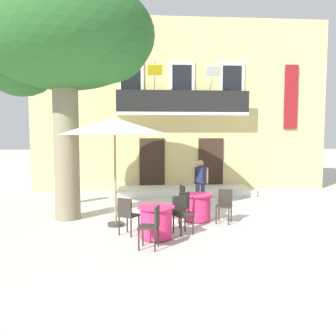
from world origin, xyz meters
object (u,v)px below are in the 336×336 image
object	(u,v)px
cafe_chair_middle_0	(186,198)
cafe_table_middle	(197,207)
cafe_chair_middle_1	(181,206)
cafe_umbrella	(115,127)
cafe_chair_middle_2	(224,203)
plane_tree	(61,40)
cafe_table_near_tree	(156,222)
cafe_chair_near_tree_2	(152,224)
cafe_chair_near_tree_0	(181,212)
cafe_chair_near_tree_1	(127,213)
pedestrian_near_entrance	(200,181)
pedestrian_mid_plaza	(63,178)

from	to	relation	value
cafe_chair_middle_0	cafe_table_middle	bearing A→B (deg)	-71.32
cafe_chair_middle_1	cafe_umbrella	xyz separation A→B (m)	(-1.73, 0.17, 2.08)
cafe_chair_middle_2	plane_tree	bearing A→B (deg)	169.51
cafe_chair_middle_2	cafe_umbrella	world-z (taller)	cafe_umbrella
cafe_chair_middle_1	cafe_chair_middle_2	bearing A→B (deg)	14.04
cafe_table_near_tree	cafe_chair_near_tree_2	xyz separation A→B (m)	(-0.12, -0.74, 0.14)
cafe_table_near_tree	cafe_umbrella	xyz separation A→B (m)	(-1.01, 1.28, 2.22)
cafe_table_middle	cafe_chair_middle_0	world-z (taller)	cafe_chair_middle_0
cafe_chair_near_tree_0	cafe_chair_middle_1	world-z (taller)	same
plane_tree	cafe_chair_near_tree_2	xyz separation A→B (m)	(2.40, -2.99, -4.48)
cafe_chair_near_tree_1	pedestrian_near_entrance	distance (m)	3.90
cafe_chair_near_tree_0	cafe_umbrella	bearing A→B (deg)	152.03
cafe_chair_near_tree_1	cafe_chair_middle_1	distance (m)	1.59
plane_tree	cafe_table_middle	size ratio (longest dim) A/B	7.73
pedestrian_near_entrance	cafe_umbrella	bearing A→B (deg)	-140.23
cafe_table_near_tree	cafe_table_middle	xyz separation A→B (m)	(1.22, 1.67, 0.00)
cafe_chair_middle_2	cafe_chair_near_tree_0	bearing A→B (deg)	-142.10
cafe_chair_near_tree_2	cafe_table_middle	xyz separation A→B (m)	(1.34, 2.41, -0.14)
plane_tree	cafe_chair_middle_2	distance (m)	6.37
cafe_chair_near_tree_0	pedestrian_mid_plaza	xyz separation A→B (m)	(-3.67, 3.98, 0.41)
plane_tree	pedestrian_mid_plaza	size ratio (longest dim) A/B	4.00
cafe_chair_near_tree_1	cafe_chair_middle_0	distance (m)	2.63
cafe_chair_near_tree_0	cafe_chair_near_tree_2	size ratio (longest dim) A/B	1.00
cafe_chair_middle_0	cafe_chair_middle_2	size ratio (longest dim) A/B	1.00
cafe_table_middle	cafe_umbrella	distance (m)	3.18
cafe_chair_near_tree_0	cafe_chair_near_tree_1	bearing A→B (deg)	-176.84
cafe_chair_middle_1	pedestrian_near_entrance	xyz separation A→B (m)	(0.90, 2.35, 0.37)
cafe_chair_near_tree_2	cafe_chair_middle_0	distance (m)	3.31
cafe_chair_near_tree_1	cafe_table_near_tree	bearing A→B (deg)	-26.30
cafe_chair_near_tree_0	pedestrian_near_entrance	xyz separation A→B (m)	(0.98, 3.06, 0.37)
cafe_chair_near_tree_2	pedestrian_mid_plaza	distance (m)	5.92
cafe_chair_middle_2	cafe_umbrella	distance (m)	3.61
plane_tree	pedestrian_mid_plaza	bearing A→B (deg)	103.75
cafe_umbrella	cafe_chair_middle_2	bearing A→B (deg)	2.68
cafe_chair_near_tree_0	cafe_table_middle	world-z (taller)	cafe_chair_near_tree_0
cafe_table_middle	pedestrian_mid_plaza	size ratio (longest dim) A/B	0.52
cafe_chair_near_tree_0	cafe_chair_near_tree_2	xyz separation A→B (m)	(-0.75, -1.15, 0.00)
plane_tree	cafe_table_near_tree	distance (m)	5.72
cafe_chair_near_tree_1	plane_tree	bearing A→B (deg)	133.91
cafe_chair_middle_0	pedestrian_mid_plaza	size ratio (longest dim) A/B	0.55
cafe_table_near_tree	cafe_chair_middle_0	distance (m)	2.58
cafe_chair_near_tree_1	cafe_chair_middle_1	world-z (taller)	same
cafe_chair_near_tree_1	pedestrian_mid_plaza	distance (m)	4.71
cafe_chair_near_tree_1	cafe_umbrella	xyz separation A→B (m)	(-0.34, 0.95, 2.08)
cafe_chair_middle_2	pedestrian_mid_plaza	distance (m)	5.81
cafe_table_middle	cafe_chair_near_tree_0	bearing A→B (deg)	-115.08
cafe_chair_near_tree_2	cafe_table_middle	distance (m)	2.76
cafe_chair_near_tree_0	pedestrian_near_entrance	bearing A→B (deg)	72.30
cafe_chair_near_tree_1	cafe_chair_middle_2	xyz separation A→B (m)	(2.61, 1.09, 0.00)
cafe_table_near_tree	cafe_umbrella	size ratio (longest dim) A/B	0.30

